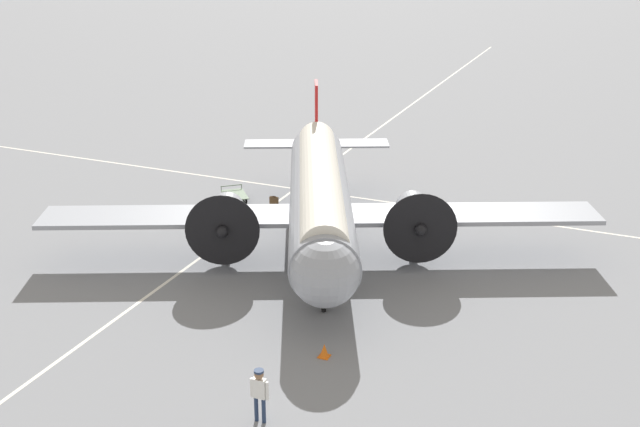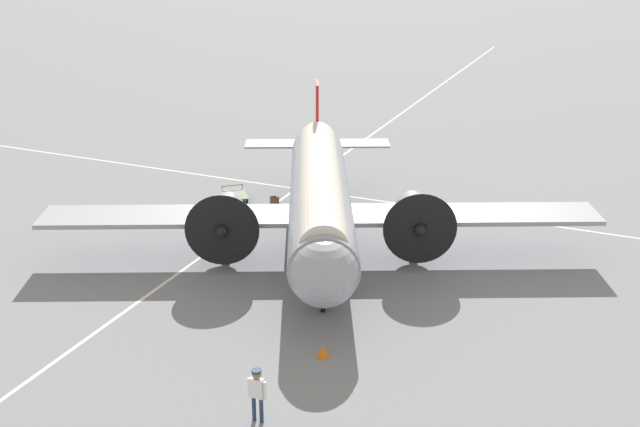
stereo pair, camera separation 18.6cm
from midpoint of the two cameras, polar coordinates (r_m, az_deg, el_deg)
The scene contains 8 objects.
ground_plane at distance 37.27m, azimuth 0.14°, elevation -2.55°, with size 300.00×300.00×0.00m, color slate.
apron_line_eastwest at distance 43.55m, azimuth 3.93°, elevation 0.98°, with size 120.00×0.16×0.01m.
apron_line_northsouth at distance 39.17m, azimuth -6.06°, elevation -1.45°, with size 0.16×120.00×0.01m.
airliner_main at distance 35.87m, azimuth 0.16°, elevation 0.99°, with size 23.40×18.11×6.08m.
crew_foreground at distance 25.05m, azimuth -4.28°, elevation -12.36°, with size 0.62×0.31×1.84m.
suitcase_near_door at distance 42.45m, azimuth -3.12°, elevation 0.85°, with size 0.48×0.14×0.59m.
baggage_cart at distance 43.64m, azimuth -5.91°, elevation 1.33°, with size 2.07×2.13×0.56m.
traffic_cone at distance 28.68m, azimuth 0.39°, elevation -9.74°, with size 0.39×0.39×0.52m.
Camera 2 is at (13.59, -31.33, 14.93)m, focal length 45.00 mm.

